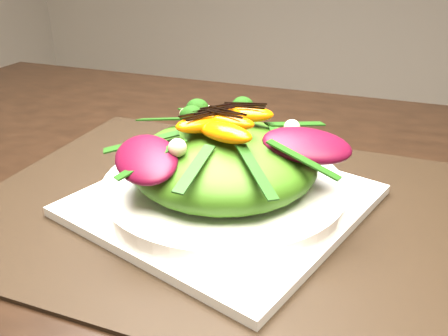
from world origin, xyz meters
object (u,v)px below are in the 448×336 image
(plate_base, at_px, (224,200))
(lettuce_mound, at_px, (224,162))
(salad_bowl, at_px, (224,188))
(dining_table, at_px, (291,216))
(placemat, at_px, (224,206))
(orange_segment, at_px, (232,120))

(plate_base, xyz_separation_m, lettuce_mound, (-0.00, -0.00, 0.05))
(plate_base, bearing_deg, salad_bowl, 0.00)
(dining_table, bearing_deg, salad_bowl, -148.87)
(salad_bowl, height_order, lettuce_mound, lettuce_mound)
(placemat, distance_m, lettuce_mound, 0.06)
(plate_base, height_order, orange_segment, orange_segment)
(lettuce_mound, xyz_separation_m, orange_segment, (0.00, 0.02, 0.04))
(plate_base, bearing_deg, placemat, -90.00)
(placemat, xyz_separation_m, orange_segment, (0.00, 0.02, 0.10))
(salad_bowl, xyz_separation_m, lettuce_mound, (-0.00, -0.00, 0.03))
(placemat, bearing_deg, orange_segment, 77.76)
(dining_table, distance_m, placemat, 0.08)
(plate_base, xyz_separation_m, orange_segment, (0.00, 0.02, 0.09))
(orange_segment, bearing_deg, placemat, -102.24)
(orange_segment, bearing_deg, lettuce_mound, -102.24)
(lettuce_mound, relative_size, orange_segment, 3.08)
(dining_table, xyz_separation_m, lettuce_mound, (-0.07, -0.04, 0.08))
(dining_table, height_order, salad_bowl, dining_table)
(plate_base, relative_size, salad_bowl, 1.03)
(dining_table, relative_size, salad_bowl, 5.93)
(salad_bowl, relative_size, orange_segment, 4.09)
(dining_table, distance_m, plate_base, 0.09)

